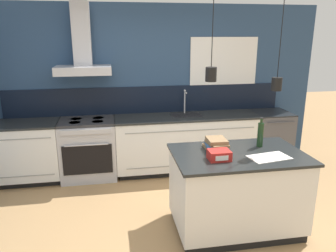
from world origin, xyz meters
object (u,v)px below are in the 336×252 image
(book_stack, at_px, (216,145))
(red_supply_box, at_px, (219,155))
(bottle_on_island, at_px, (260,134))
(oven_range, at_px, (89,149))
(dishwasher, at_px, (269,138))

(book_stack, relative_size, red_supply_box, 1.55)
(bottle_on_island, relative_size, book_stack, 0.99)
(bottle_on_island, distance_m, red_supply_box, 0.67)
(bottle_on_island, height_order, red_supply_box, bottle_on_island)
(oven_range, distance_m, book_stack, 2.23)
(oven_range, distance_m, dishwasher, 2.96)
(oven_range, height_order, book_stack, book_stack)
(oven_range, xyz_separation_m, bottle_on_island, (2.03, -1.55, 0.60))
(book_stack, bearing_deg, red_supply_box, -101.59)
(dishwasher, distance_m, book_stack, 2.22)
(dishwasher, relative_size, bottle_on_island, 2.66)
(bottle_on_island, bearing_deg, oven_range, 142.65)
(oven_range, relative_size, dishwasher, 1.00)
(dishwasher, height_order, book_stack, book_stack)
(oven_range, relative_size, book_stack, 2.64)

